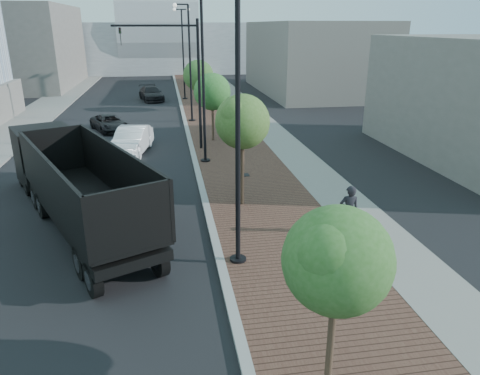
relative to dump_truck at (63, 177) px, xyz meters
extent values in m
cube|color=#4C2D23|center=(9.58, 23.98, -1.40)|extent=(7.00, 140.00, 0.12)
cube|color=slate|center=(12.28, 23.98, -1.39)|extent=(2.40, 140.00, 0.13)
cube|color=gray|center=(6.08, 23.98, -1.39)|extent=(0.30, 140.00, 0.14)
cube|color=slate|center=(-6.92, 23.98, -1.40)|extent=(4.00, 140.00, 0.12)
cube|color=black|center=(-1.38, 3.02, 0.25)|extent=(3.36, 3.41, 2.60)
cube|color=black|center=(-2.00, 4.39, -0.61)|extent=(2.40, 1.45, 1.30)
cube|color=black|center=(-0.76, 1.66, -0.40)|extent=(2.61, 1.77, 0.50)
cube|color=black|center=(1.52, -3.35, -0.40)|extent=(6.01, 9.38, 0.35)
cube|color=black|center=(1.52, -3.35, 0.00)|extent=(6.10, 9.43, 0.12)
cube|color=black|center=(0.38, -3.87, 1.00)|extent=(3.93, 8.44, 2.00)
cube|color=black|center=(2.66, -2.83, 1.00)|extent=(3.93, 8.44, 2.00)
cube|color=black|center=(3.41, -7.48, 1.00)|extent=(2.33, 1.15, 2.00)
cube|color=black|center=(-0.36, 0.79, 1.00)|extent=(2.33, 1.15, 2.00)
cylinder|color=black|center=(-2.09, 2.04, -0.91)|extent=(0.73, 1.13, 1.10)
cylinder|color=silver|center=(-2.09, 2.04, -0.91)|extent=(0.56, 0.69, 0.60)
cylinder|color=black|center=(-0.17, 2.91, -0.91)|extent=(0.73, 1.13, 1.10)
cylinder|color=silver|center=(-0.17, 2.91, -0.91)|extent=(0.56, 0.69, 0.60)
cylinder|color=black|center=(-2.75, 3.50, -0.91)|extent=(0.73, 1.13, 1.10)
cylinder|color=silver|center=(-2.75, 3.50, -0.91)|extent=(0.56, 0.69, 0.60)
cylinder|color=black|center=(-0.83, 4.37, -0.91)|extent=(0.73, 1.13, 1.10)
cylinder|color=silver|center=(-0.83, 4.37, -0.91)|extent=(0.56, 0.69, 0.60)
cylinder|color=black|center=(2.14, -7.24, -0.91)|extent=(0.73, 1.13, 1.10)
cylinder|color=silver|center=(2.14, -7.24, -0.91)|extent=(0.56, 0.69, 0.60)
cylinder|color=black|center=(4.06, -6.37, -0.91)|extent=(0.73, 1.13, 1.10)
cylinder|color=silver|center=(4.06, -6.37, -0.91)|extent=(0.56, 0.69, 0.60)
cylinder|color=black|center=(1.64, -6.15, -0.91)|extent=(0.73, 1.13, 1.10)
cylinder|color=silver|center=(1.64, -6.15, -0.91)|extent=(0.56, 0.69, 0.60)
cylinder|color=black|center=(3.56, -5.28, -0.91)|extent=(0.73, 1.13, 1.10)
cylinder|color=silver|center=(3.56, -5.28, -0.91)|extent=(0.56, 0.69, 0.60)
cylinder|color=black|center=(-0.76, -0.87, -0.91)|extent=(0.73, 1.13, 1.10)
cylinder|color=silver|center=(-0.76, -0.87, -0.91)|extent=(0.56, 0.69, 0.60)
cylinder|color=black|center=(1.16, 0.00, -0.91)|extent=(0.73, 1.13, 1.10)
cylinder|color=silver|center=(1.16, 0.00, -0.91)|extent=(0.56, 0.69, 0.60)
cylinder|color=black|center=(-1.26, 0.22, -0.91)|extent=(0.73, 1.13, 1.10)
cylinder|color=silver|center=(-1.26, 0.22, -0.91)|extent=(0.56, 0.69, 0.60)
cylinder|color=black|center=(0.66, 1.09, -0.91)|extent=(0.73, 1.13, 1.10)
cylinder|color=silver|center=(0.66, 1.09, -0.91)|extent=(0.56, 0.69, 0.60)
imported|color=white|center=(2.33, 8.87, -0.64)|extent=(2.64, 5.19, 1.63)
imported|color=black|center=(0.24, 15.68, -0.86)|extent=(3.52, 4.73, 1.19)
imported|color=black|center=(3.12, 30.15, -0.72)|extent=(3.06, 5.37, 1.47)
imported|color=black|center=(11.14, -4.62, -0.44)|extent=(0.79, 0.56, 2.04)
cylinder|color=black|center=(6.68, -6.02, -1.36)|extent=(0.56, 0.56, 0.20)
cylinder|color=black|center=(6.68, -6.02, 3.16)|extent=(0.16, 0.16, 9.00)
cylinder|color=black|center=(6.68, 5.98, -1.36)|extent=(0.56, 0.56, 0.20)
cylinder|color=black|center=(6.68, 5.98, 3.16)|extent=(0.16, 0.16, 9.00)
cylinder|color=black|center=(6.68, 17.98, -1.36)|extent=(0.56, 0.56, 0.20)
cylinder|color=black|center=(6.68, 17.98, 3.16)|extent=(0.16, 0.16, 9.00)
cylinder|color=black|center=(6.18, 17.98, 7.66)|extent=(1.00, 0.10, 0.10)
sphere|color=silver|center=(5.68, 17.98, 7.59)|extent=(0.32, 0.32, 0.32)
cylinder|color=black|center=(6.68, 29.98, -1.36)|extent=(0.56, 0.56, 0.20)
cylinder|color=black|center=(6.68, 29.98, 3.16)|extent=(0.16, 0.16, 9.00)
cylinder|color=black|center=(6.68, 29.98, 7.66)|extent=(1.40, 0.10, 0.10)
sphere|color=silver|center=(5.98, 29.98, 7.66)|extent=(0.32, 0.32, 0.32)
sphere|color=silver|center=(7.38, 29.98, 7.66)|extent=(0.32, 0.32, 0.32)
cylinder|color=black|center=(6.68, 8.98, 2.54)|extent=(0.18, 0.18, 8.00)
cylinder|color=black|center=(4.18, 8.98, 6.14)|extent=(5.00, 0.12, 0.12)
imported|color=black|center=(2.18, 8.98, 5.54)|extent=(0.16, 0.20, 1.00)
cylinder|color=#382619|center=(7.68, -12.02, 0.09)|extent=(0.16, 0.16, 3.09)
sphere|color=#2A581E|center=(7.68, -12.02, 1.85)|extent=(2.20, 2.20, 2.20)
sphere|color=#2A581E|center=(8.08, -11.72, 1.63)|extent=(1.54, 1.54, 1.54)
sphere|color=#2A581E|center=(7.38, -12.32, 2.16)|extent=(1.32, 1.32, 1.32)
cylinder|color=#382619|center=(7.68, -1.02, 0.33)|extent=(0.16, 0.16, 3.57)
sphere|color=#395C1F|center=(7.68, -1.02, 2.36)|extent=(2.31, 2.31, 2.31)
sphere|color=#395C1F|center=(8.08, -0.72, 2.11)|extent=(1.62, 1.62, 1.62)
sphere|color=#395C1F|center=(7.38, -1.32, 2.72)|extent=(1.39, 1.39, 1.39)
cylinder|color=#382619|center=(7.68, 10.98, 0.14)|extent=(0.16, 0.16, 3.20)
sphere|color=#276221|center=(7.68, 10.98, 1.97)|extent=(2.48, 2.48, 2.48)
sphere|color=#276221|center=(8.08, 11.28, 1.74)|extent=(1.74, 1.74, 1.74)
sphere|color=#276221|center=(7.38, 10.68, 2.29)|extent=(1.49, 1.49, 1.49)
cylinder|color=#382619|center=(7.68, 22.98, 0.07)|extent=(0.16, 0.16, 3.05)
sphere|color=#2B581E|center=(7.68, 22.98, 1.81)|extent=(2.80, 2.80, 2.80)
sphere|color=#2B581E|center=(8.08, 23.28, 1.59)|extent=(1.96, 1.96, 1.96)
sphere|color=#2B581E|center=(7.38, 22.68, 2.12)|extent=(1.68, 1.68, 1.68)
cube|color=#9EA2A8|center=(4.08, 68.98, 2.54)|extent=(50.00, 28.00, 8.00)
cube|color=#65605B|center=(-13.92, 43.98, 3.54)|extent=(14.00, 20.00, 10.00)
cube|color=slate|center=(22.08, 33.98, 2.54)|extent=(12.00, 22.00, 8.00)
cube|color=black|center=(8.48, -8.02, -1.33)|extent=(0.50, 0.50, 0.02)
cube|color=black|center=(8.48, 2.98, -1.33)|extent=(0.50, 0.50, 0.02)
camera|label=1|loc=(4.53, -19.36, 6.18)|focal=33.67mm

